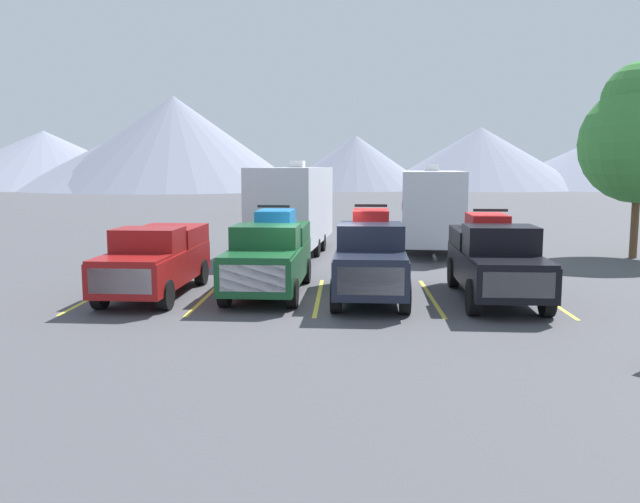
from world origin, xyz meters
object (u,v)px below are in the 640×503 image
at_px(pickup_truck_c, 371,256).
at_px(pickup_truck_b, 270,254).
at_px(pickup_truck_a, 156,258).
at_px(camper_trailer_b, 432,207).
at_px(pickup_truck_d, 495,258).
at_px(camper_trailer_a, 293,205).

bearing_deg(pickup_truck_c, pickup_truck_b, 167.24).
relative_size(pickup_truck_a, pickup_truck_c, 1.01).
xyz_separation_m(pickup_truck_b, pickup_truck_c, (2.99, -0.68, 0.05)).
distance_m(pickup_truck_b, camper_trailer_b, 11.08).
bearing_deg(pickup_truck_c, pickup_truck_a, 178.41).
xyz_separation_m(pickup_truck_a, pickup_truck_d, (9.84, -0.21, 0.10)).
height_order(pickup_truck_c, camper_trailer_a, camper_trailer_a).
height_order(pickup_truck_a, pickup_truck_b, pickup_truck_b).
bearing_deg(pickup_truck_c, camper_trailer_a, 107.39).
relative_size(pickup_truck_a, camper_trailer_b, 0.73).
bearing_deg(pickup_truck_a, pickup_truck_c, -1.59).
bearing_deg(camper_trailer_a, camper_trailer_b, 3.26).
height_order(camper_trailer_a, camper_trailer_b, camper_trailer_a).
bearing_deg(pickup_truck_b, pickup_truck_d, -6.25).
bearing_deg(pickup_truck_a, pickup_truck_b, 8.65).
distance_m(pickup_truck_a, pickup_truck_c, 6.31).
relative_size(pickup_truck_c, pickup_truck_d, 0.94).
bearing_deg(camper_trailer_b, pickup_truck_a, -133.65).
distance_m(pickup_truck_a, pickup_truck_b, 3.35).
height_order(pickup_truck_a, pickup_truck_d, pickup_truck_d).
bearing_deg(pickup_truck_b, pickup_truck_a, -171.35).
distance_m(pickup_truck_b, camper_trailer_a, 8.97).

